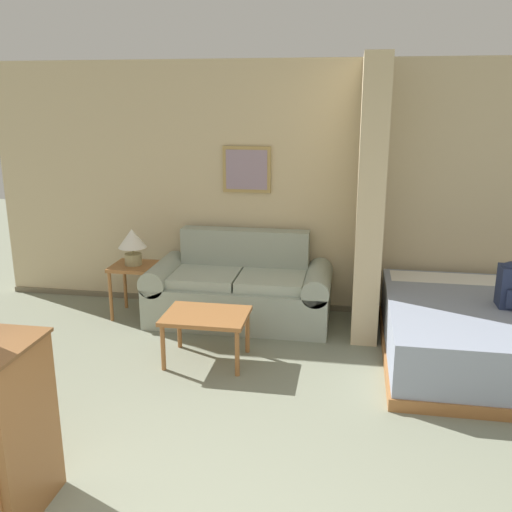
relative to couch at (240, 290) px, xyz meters
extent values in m
cube|color=#CCB78E|center=(0.44, 0.48, 0.98)|extent=(6.50, 0.12, 2.60)
cube|color=#70644E|center=(0.44, 0.41, -0.29)|extent=(6.50, 0.02, 0.06)
cube|color=tan|center=(0.00, 0.40, 1.18)|extent=(0.50, 0.02, 0.48)
cube|color=gray|center=(0.00, 0.39, 1.18)|extent=(0.43, 0.01, 0.41)
cube|color=#CCB78E|center=(1.26, -0.02, 0.98)|extent=(0.24, 0.88, 2.60)
cube|color=#99A393|center=(0.00, -0.04, -0.11)|extent=(1.35, 0.84, 0.41)
cube|color=#99A393|center=(0.00, 0.28, 0.33)|extent=(1.35, 0.20, 0.48)
cube|color=#99A393|center=(-0.80, -0.04, -0.11)|extent=(0.24, 0.84, 0.41)
cylinder|color=#99A393|center=(-0.80, -0.04, 0.15)|extent=(0.26, 0.84, 0.26)
cube|color=#99A393|center=(0.80, -0.04, -0.11)|extent=(0.24, 0.84, 0.41)
cylinder|color=#99A393|center=(0.80, -0.04, 0.15)|extent=(0.26, 0.84, 0.26)
cube|color=#AAB5A4|center=(-0.34, -0.09, 0.14)|extent=(0.66, 0.60, 0.10)
cube|color=#AAB5A4|center=(0.34, -0.09, 0.14)|extent=(0.66, 0.60, 0.10)
cube|color=#996033|center=(-0.10, -1.00, 0.10)|extent=(0.72, 0.54, 0.04)
cylinder|color=#996033|center=(-0.41, -1.23, -0.12)|extent=(0.04, 0.04, 0.40)
cylinder|color=#996033|center=(0.22, -1.23, -0.12)|extent=(0.04, 0.04, 0.40)
cylinder|color=#996033|center=(-0.41, -0.77, -0.12)|extent=(0.04, 0.04, 0.40)
cylinder|color=#996033|center=(0.22, -0.77, -0.12)|extent=(0.04, 0.04, 0.40)
cube|color=#996033|center=(-1.11, -0.07, 0.22)|extent=(0.44, 0.44, 0.04)
cylinder|color=#996033|center=(-1.30, -0.26, -0.06)|extent=(0.04, 0.04, 0.52)
cylinder|color=#996033|center=(-0.92, -0.26, -0.06)|extent=(0.04, 0.04, 0.52)
cylinder|color=#996033|center=(-1.30, 0.12, -0.06)|extent=(0.04, 0.04, 0.52)
cylinder|color=#996033|center=(-0.92, 0.12, -0.06)|extent=(0.04, 0.04, 0.52)
cylinder|color=tan|center=(-1.11, -0.07, 0.30)|extent=(0.18, 0.18, 0.12)
cylinder|color=tan|center=(-1.11, -0.07, 0.39)|extent=(0.02, 0.02, 0.07)
cone|color=white|center=(-1.11, -0.07, 0.52)|extent=(0.29, 0.29, 0.19)
cube|color=#996033|center=(2.30, -0.62, -0.27)|extent=(1.75, 1.96, 0.10)
cube|color=#8993A8|center=(2.30, -0.62, -0.01)|extent=(1.71, 1.92, 0.42)
cube|color=white|center=(2.30, 0.12, 0.15)|extent=(1.59, 0.36, 0.10)
camera|label=1|loc=(1.10, -5.43, 1.91)|focal=40.00mm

